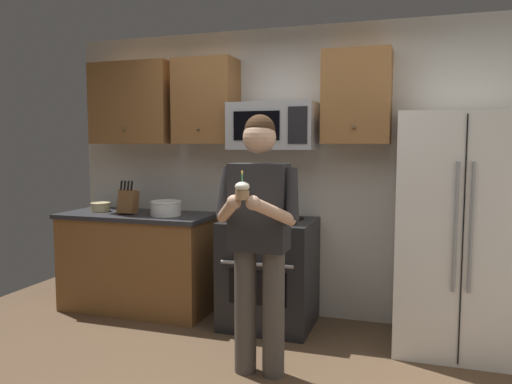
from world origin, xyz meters
name	(u,v)px	position (x,y,z in m)	size (l,w,h in m)	color
wall_back	(297,174)	(0.00, 1.75, 1.30)	(4.40, 0.10, 2.60)	beige
oven_range	(269,273)	(-0.15, 1.36, 0.46)	(0.76, 0.70, 0.93)	black
microwave	(273,126)	(-0.15, 1.48, 1.72)	(0.74, 0.41, 0.40)	#9EA0A5
refrigerator	(458,233)	(1.35, 1.32, 0.90)	(0.90, 0.75, 1.80)	white
cabinet_row_upper	(214,102)	(-0.72, 1.53, 1.95)	(2.78, 0.36, 0.76)	brown
counter_left	(138,261)	(-1.45, 1.38, 0.46)	(1.44, 0.66, 0.92)	brown
knife_block	(128,202)	(-1.51, 1.33, 1.03)	(0.16, 0.15, 0.32)	brown
bowl_large_white	(166,208)	(-1.13, 1.34, 0.99)	(0.29, 0.29, 0.13)	white
bowl_small_colored	(100,207)	(-1.86, 1.39, 0.97)	(0.19, 0.19, 0.09)	beige
person	(259,230)	(0.05, 0.44, 1.00)	(0.60, 0.48, 1.76)	#4C4742
cupcake	(242,190)	(0.05, 0.11, 1.29)	(0.09, 0.09, 0.17)	#A87F56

